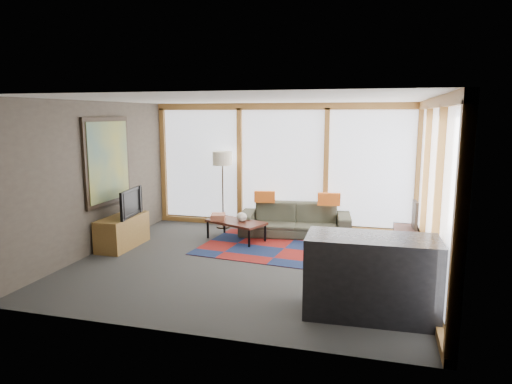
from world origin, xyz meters
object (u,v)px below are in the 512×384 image
(floor_lamp, at_px, (223,190))
(tv_console, at_px, (123,232))
(bookshelf, at_px, (408,257))
(bar_counter, at_px, (371,277))
(television, at_px, (127,203))
(coffee_table, at_px, (236,230))
(sofa, at_px, (295,220))

(floor_lamp, bearing_deg, tv_console, -124.83)
(bookshelf, distance_m, bar_counter, 1.69)
(floor_lamp, height_order, bookshelf, floor_lamp)
(television, height_order, bar_counter, television)
(bookshelf, height_order, television, television)
(television, bearing_deg, coffee_table, -68.42)
(coffee_table, relative_size, bar_counter, 0.73)
(coffee_table, xyz_separation_m, bookshelf, (3.06, -1.13, 0.08))
(floor_lamp, bearing_deg, coffee_table, -56.57)
(bookshelf, xyz_separation_m, television, (-4.80, 0.18, 0.55))
(television, bearing_deg, bookshelf, -99.11)
(sofa, distance_m, television, 3.23)
(bookshelf, bearing_deg, bar_counter, -107.50)
(sofa, distance_m, coffee_table, 1.21)
(floor_lamp, height_order, bar_counter, floor_lamp)
(floor_lamp, height_order, television, floor_lamp)
(floor_lamp, relative_size, bar_counter, 1.06)
(floor_lamp, bearing_deg, television, -123.18)
(coffee_table, distance_m, bar_counter, 3.75)
(floor_lamp, bearing_deg, sofa, -7.61)
(tv_console, distance_m, bar_counter, 4.73)
(floor_lamp, distance_m, bookshelf, 4.16)
(sofa, relative_size, bookshelf, 1.00)
(coffee_table, relative_size, bookshelf, 0.52)
(floor_lamp, distance_m, tv_console, 2.29)
(sofa, xyz_separation_m, bar_counter, (1.53, -3.38, 0.17))
(television, bearing_deg, sofa, -66.97)
(floor_lamp, relative_size, television, 1.85)
(tv_console, relative_size, television, 1.30)
(sofa, bearing_deg, coffee_table, -154.86)
(sofa, height_order, floor_lamp, floor_lamp)
(sofa, height_order, bookshelf, sofa)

